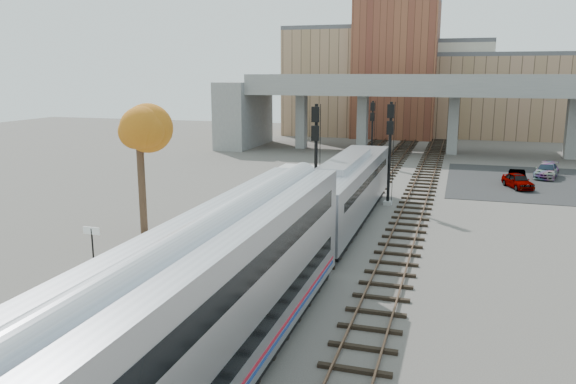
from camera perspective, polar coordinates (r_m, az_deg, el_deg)
The scene contains 17 objects.
ground at distance 28.49m, azimuth 0.04°, elevation -7.81°, with size 160.00×160.00×0.00m, color #47423D.
platform at distance 31.22m, azimuth -12.86°, elevation -5.99°, with size 4.50×60.00×0.35m, color #9E9E99.
yellow_strip at distance 30.29m, azimuth -9.74°, elevation -6.06°, with size 0.70×60.00×0.01m, color yellow.
tracks at distance 39.92m, azimuth 6.59°, elevation -1.96°, with size 10.70×95.00×0.25m.
overpass at distance 70.80m, azimuth 14.84°, elevation 8.50°, with size 54.00×12.00×9.50m.
buildings_far at distance 92.45m, azimuth 13.21°, elevation 10.59°, with size 43.00×21.00×20.60m.
parking_lot at distance 54.84m, azimuth 23.22°, elevation 0.90°, with size 14.00×18.00×0.04m, color black.
locomotive at distance 36.59m, azimuth 5.93°, elevation 0.30°, with size 3.02×19.05×4.10m.
coach at distance 15.88m, azimuth -10.68°, elevation -13.83°, with size 3.03×25.00×5.00m.
signal_mast_near at distance 36.89m, azimuth 2.82°, elevation 3.08°, with size 0.60×0.64×7.71m.
signal_mast_mid at distance 41.80m, azimuth 10.27°, elevation 3.88°, with size 0.60×0.64×7.62m.
signal_mast_far at distance 60.60m, azimuth 8.53°, elevation 5.86°, with size 0.60×0.64×6.77m.
station_sign at distance 27.91m, azimuth -19.27°, elevation -4.66°, with size 0.90×0.08×2.27m.
tree at distance 34.10m, azimuth -14.93°, elevation 6.29°, with size 3.60×3.60×8.77m.
car_a at distance 51.51m, azimuth 22.32°, elevation 1.06°, with size 1.51×3.76×1.28m, color #99999E.
car_b at distance 54.13m, azimuth 22.28°, elevation 1.47°, with size 1.19×3.42×1.13m, color #99999E.
car_c at distance 57.84m, azimuth 24.78°, elevation 1.99°, with size 1.85×4.56×1.32m, color #99999E.
Camera 1 is at (7.85, -25.63, 9.66)m, focal length 35.00 mm.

